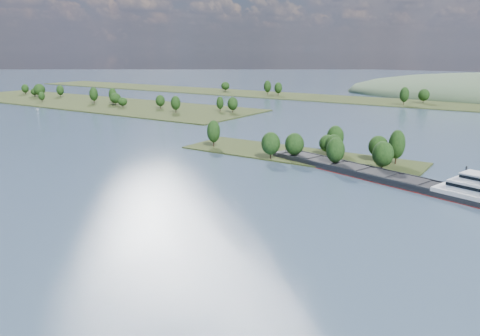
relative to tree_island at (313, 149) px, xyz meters
The scene contains 6 objects.
ground 59.43m from the tree_island, 97.02° to the right, with size 1800.00×1800.00×0.00m, color #334559.
tree_island is the anchor object (origin of this frame).
left_bank 249.51m from the tree_island, 160.98° to the left, with size 300.00×80.00×14.50m.
back_shoreline 220.99m from the tree_island, 89.66° to the left, with size 900.00×60.00×15.13m.
cargo_barge 37.54m from the tree_island, 25.70° to the right, with size 85.22×34.28×11.62m.
motorboat 227.98m from the tree_island, behind, with size 1.95×5.19×2.01m, color white.
Camera 1 is at (83.78, 9.32, 42.95)m, focal length 35.00 mm.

